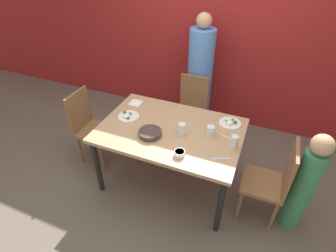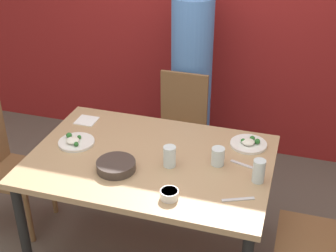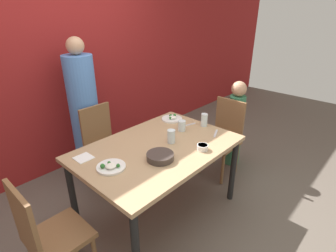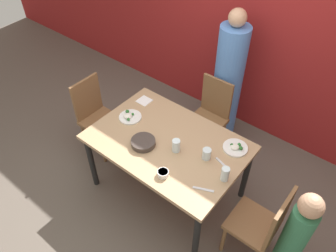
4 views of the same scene
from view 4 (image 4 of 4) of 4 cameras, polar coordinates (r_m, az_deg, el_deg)
ground_plane at (r=3.73m, az=-0.09°, el=-10.87°), size 10.00×10.00×0.00m
wall_back at (r=3.91m, az=14.97°, el=16.51°), size 10.00×0.06×2.70m
dining_table at (r=3.20m, az=-0.10°, el=-3.60°), size 1.48×1.00×0.77m
chair_adult_spot at (r=3.85m, az=7.30°, el=1.97°), size 0.40×0.40×0.94m
chair_child_spot at (r=3.02m, az=15.99°, el=-16.09°), size 0.40×0.40×0.94m
chair_empty_left at (r=3.91m, az=-12.41°, el=1.96°), size 0.40×0.40×0.94m
person_adult at (r=3.92m, az=10.35°, el=7.43°), size 0.33×0.33×1.67m
person_child at (r=2.97m, az=20.95°, el=-17.98°), size 0.20×0.20×1.13m
bowl_curry at (r=3.10m, az=-4.34°, el=-2.84°), size 0.23×0.23×0.06m
plate_rice_adult at (r=3.39m, az=-6.68°, el=1.64°), size 0.23×0.23×0.06m
plate_rice_child at (r=3.12m, az=11.66°, el=-3.69°), size 0.23×0.23×0.05m
bowl_rice_small at (r=2.85m, az=-0.88°, el=-8.21°), size 0.10×0.10×0.05m
glass_water_tall at (r=2.83m, az=9.91°, el=-8.23°), size 0.07×0.07×0.14m
glass_water_short at (r=3.01m, az=1.42°, el=-3.43°), size 0.08×0.08×0.13m
glass_water_center at (r=2.97m, az=6.74°, el=-4.85°), size 0.08×0.08×0.11m
napkin_folded at (r=3.60m, az=-4.15°, el=4.41°), size 0.14×0.14×0.01m
fork_steel at (r=2.79m, az=6.17°, el=-10.89°), size 0.17×0.09×0.01m
spoon_steel at (r=2.98m, az=9.52°, el=-6.54°), size 0.18×0.07×0.01m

